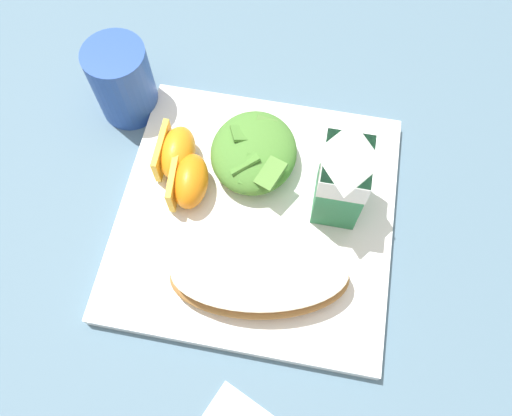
% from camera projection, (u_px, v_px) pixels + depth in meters
% --- Properties ---
extents(ground, '(3.00, 3.00, 0.00)m').
position_uv_depth(ground, '(256.00, 218.00, 0.53)').
color(ground, slate).
extents(white_plate, '(0.28, 0.28, 0.02)m').
position_uv_depth(white_plate, '(256.00, 215.00, 0.52)').
color(white_plate, white).
rests_on(white_plate, ground).
extents(cheesy_pizza_bread, '(0.11, 0.18, 0.04)m').
position_uv_depth(cheesy_pizza_bread, '(260.00, 276.00, 0.47)').
color(cheesy_pizza_bread, '#A87038').
rests_on(cheesy_pizza_bread, white_plate).
extents(green_salad_pile, '(0.10, 0.09, 0.05)m').
position_uv_depth(green_salad_pile, '(254.00, 152.00, 0.52)').
color(green_salad_pile, '#4C8433').
rests_on(green_salad_pile, white_plate).
extents(milk_carton, '(0.06, 0.04, 0.11)m').
position_uv_depth(milk_carton, '(343.00, 175.00, 0.46)').
color(milk_carton, '#2D8451').
rests_on(milk_carton, white_plate).
extents(orange_wedge_front, '(0.06, 0.04, 0.04)m').
position_uv_depth(orange_wedge_front, '(176.00, 152.00, 0.52)').
color(orange_wedge_front, orange).
rests_on(orange_wedge_front, white_plate).
extents(orange_wedge_middle, '(0.06, 0.04, 0.04)m').
position_uv_depth(orange_wedge_middle, '(189.00, 181.00, 0.51)').
color(orange_wedge_middle, orange).
rests_on(orange_wedge_middle, white_plate).
extents(drinking_blue_cup, '(0.07, 0.07, 0.09)m').
position_uv_depth(drinking_blue_cup, '(123.00, 82.00, 0.55)').
color(drinking_blue_cup, '#284CA3').
rests_on(drinking_blue_cup, ground).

